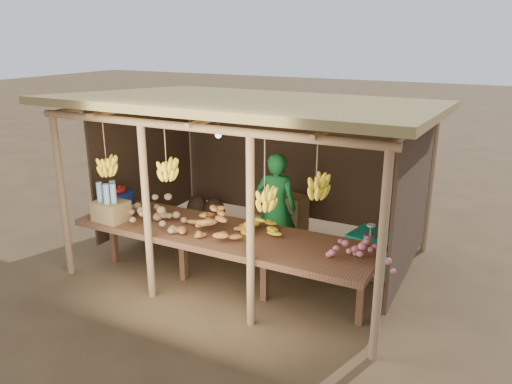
% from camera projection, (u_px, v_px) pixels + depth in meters
% --- Properties ---
extents(ground, '(60.00, 60.00, 0.00)m').
position_uv_depth(ground, '(256.00, 261.00, 7.26)').
color(ground, brown).
rests_on(ground, ground).
extents(stall_structure, '(4.70, 3.50, 2.43)m').
position_uv_depth(stall_structure, '(252.00, 133.00, 6.57)').
color(stall_structure, '#A98057').
rests_on(stall_structure, ground).
extents(counter, '(3.90, 1.05, 0.80)m').
position_uv_depth(counter, '(221.00, 236.00, 6.23)').
color(counter, brown).
rests_on(counter, ground).
extents(potato_heap, '(1.01, 0.63, 0.37)m').
position_uv_depth(potato_heap, '(153.00, 208.00, 6.49)').
color(potato_heap, '#99754F').
rests_on(potato_heap, counter).
extents(sweet_potato_heap, '(0.88, 0.53, 0.35)m').
position_uv_depth(sweet_potato_heap, '(213.00, 221.00, 6.07)').
color(sweet_potato_heap, '#B9722F').
rests_on(sweet_potato_heap, counter).
extents(onion_heap, '(0.90, 0.73, 0.36)m').
position_uv_depth(onion_heap, '(362.00, 244.00, 5.39)').
color(onion_heap, '#C5606C').
rests_on(onion_heap, counter).
extents(banana_pile, '(0.58, 0.39, 0.34)m').
position_uv_depth(banana_pile, '(267.00, 221.00, 6.09)').
color(banana_pile, yellow).
rests_on(banana_pile, counter).
extents(tomato_basin, '(0.45, 0.45, 0.24)m').
position_uv_depth(tomato_basin, '(118.00, 197.00, 7.23)').
color(tomato_basin, navy).
rests_on(tomato_basin, counter).
extents(bottle_box, '(0.44, 0.35, 0.53)m').
position_uv_depth(bottle_box, '(111.00, 206.00, 6.52)').
color(bottle_box, olive).
rests_on(bottle_box, counter).
extents(vendor, '(0.65, 0.50, 1.60)m').
position_uv_depth(vendor, '(276.00, 208.00, 7.07)').
color(vendor, '#186C2D').
rests_on(vendor, ground).
extents(tarp_crate, '(0.73, 0.66, 0.74)m').
position_uv_depth(tarp_crate, '(374.00, 252.00, 6.80)').
color(tarp_crate, brown).
rests_on(tarp_crate, ground).
extents(carton_stack, '(0.97, 0.42, 0.70)m').
position_uv_depth(carton_stack, '(282.00, 218.00, 8.04)').
color(carton_stack, olive).
rests_on(carton_stack, ground).
extents(burlap_sacks, '(0.73, 0.38, 0.52)m').
position_uv_depth(burlap_sacks, '(206.00, 208.00, 8.75)').
color(burlap_sacks, '#432E1F').
rests_on(burlap_sacks, ground).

